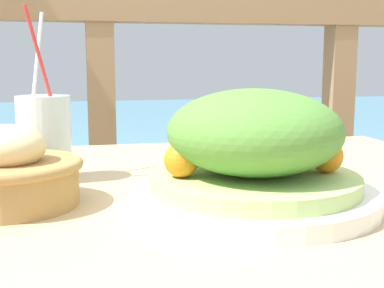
{
  "coord_description": "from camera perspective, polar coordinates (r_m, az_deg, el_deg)",
  "views": [
    {
      "loc": [
        -0.08,
        -0.66,
        0.95
      ],
      "look_at": [
        0.08,
        0.02,
        0.84
      ],
      "focal_mm": 50.0,
      "sensor_mm": 36.0,
      "label": 1
    }
  ],
  "objects": [
    {
      "name": "drink_glass",
      "position": [
        0.78,
        -15.47,
        0.64
      ],
      "size": [
        0.08,
        0.08,
        0.24
      ],
      "color": "silver",
      "rests_on": "patio_table"
    },
    {
      "name": "railing_fence",
      "position": [
        1.44,
        -9.58,
        1.84
      ],
      "size": [
        2.8,
        0.08,
        1.13
      ],
      "color": "#937551",
      "rests_on": "ground_plane"
    },
    {
      "name": "sea_backdrop",
      "position": [
        3.99,
        -11.39,
        -1.25
      ],
      "size": [
        12.0,
        4.0,
        0.5
      ],
      "color": "#568EA8",
      "rests_on": "ground_plane"
    },
    {
      "name": "salad_plate",
      "position": [
        0.63,
        6.66,
        -1.27
      ],
      "size": [
        0.29,
        0.29,
        0.14
      ],
      "color": "white",
      "rests_on": "patio_table"
    },
    {
      "name": "bread_basket",
      "position": [
        0.66,
        -18.92,
        -3.02
      ],
      "size": [
        0.17,
        0.17,
        0.1
      ],
      "color": "#AD7F47",
      "rests_on": "patio_table"
    },
    {
      "name": "patio_table",
      "position": [
        0.72,
        -5.89,
        -13.56
      ],
      "size": [
        1.13,
        0.83,
        0.78
      ],
      "color": "tan",
      "rests_on": "ground_plane"
    }
  ]
}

